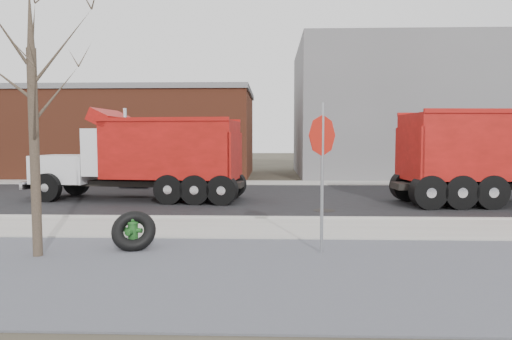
{
  "coord_description": "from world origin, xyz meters",
  "views": [
    {
      "loc": [
        1.32,
        -11.16,
        2.31
      ],
      "look_at": [
        0.89,
        1.8,
        1.4
      ],
      "focal_mm": 32.0,
      "sensor_mm": 36.0,
      "label": 1
    }
  ],
  "objects_px": {
    "dump_truck_red_b": "(147,155)",
    "fire_hydrant": "(133,232)",
    "truck_tire": "(134,231)",
    "stop_sign": "(322,152)"
  },
  "relations": [
    {
      "from": "dump_truck_red_b",
      "to": "fire_hydrant",
      "type": "bearing_deg",
      "value": 108.75
    },
    {
      "from": "truck_tire",
      "to": "dump_truck_red_b",
      "type": "bearing_deg",
      "value": 103.22
    },
    {
      "from": "truck_tire",
      "to": "dump_truck_red_b",
      "type": "distance_m",
      "value": 7.81
    },
    {
      "from": "fire_hydrant",
      "to": "stop_sign",
      "type": "relative_size",
      "value": 0.25
    },
    {
      "from": "truck_tire",
      "to": "dump_truck_red_b",
      "type": "relative_size",
      "value": 0.13
    },
    {
      "from": "fire_hydrant",
      "to": "truck_tire",
      "type": "height_order",
      "value": "truck_tire"
    },
    {
      "from": "dump_truck_red_b",
      "to": "stop_sign",
      "type": "bearing_deg",
      "value": 131.83
    },
    {
      "from": "fire_hydrant",
      "to": "truck_tire",
      "type": "xyz_separation_m",
      "value": [
        0.07,
        -0.16,
        0.05
      ]
    },
    {
      "from": "fire_hydrant",
      "to": "dump_truck_red_b",
      "type": "distance_m",
      "value": 7.65
    },
    {
      "from": "fire_hydrant",
      "to": "dump_truck_red_b",
      "type": "relative_size",
      "value": 0.1
    }
  ]
}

